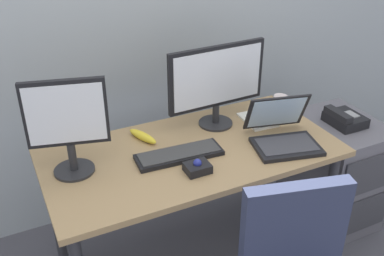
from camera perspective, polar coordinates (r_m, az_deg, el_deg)
desk at (r=2.20m, az=0.00°, el=-4.62°), size 1.41×0.71×0.72m
file_cabinet at (r=2.82m, az=17.53°, el=-5.32°), size 0.42×0.53×0.67m
desk_phone at (r=2.62m, az=18.80°, el=1.12°), size 0.17×0.20×0.09m
monitor_main at (r=2.28m, az=3.19°, el=6.01°), size 0.54×0.18×0.43m
monitor_side at (r=1.95m, az=-15.60°, el=0.72°), size 0.34×0.18×0.44m
keyboard at (r=2.10m, az=-1.65°, el=-3.38°), size 0.42×0.16×0.03m
laptop at (r=2.24m, az=11.46°, el=-0.68°), size 0.37×0.38×0.22m
trackball_mouse at (r=1.99m, az=0.69°, el=-5.02°), size 0.11×0.09×0.07m
coffee_mug at (r=2.51m, az=11.17°, el=2.89°), size 0.09×0.08×0.11m
paper_notepad at (r=2.44m, az=8.35°, el=1.05°), size 0.16×0.22×0.01m
banana at (r=2.24m, az=-6.28°, el=-1.04°), size 0.11×0.19×0.04m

